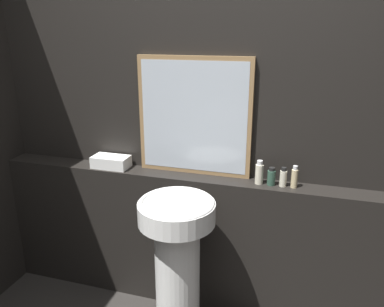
{
  "coord_description": "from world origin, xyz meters",
  "views": [
    {
      "loc": [
        0.49,
        -0.53,
        1.73
      ],
      "look_at": [
        -0.08,
        1.4,
        1.07
      ],
      "focal_mm": 35.0,
      "sensor_mm": 36.0,
      "label": 1
    }
  ],
  "objects_px": {
    "pedestal_sink": "(177,262)",
    "mirror": "(194,117)",
    "conditioner_bottle": "(271,177)",
    "shampoo_bottle": "(259,173)",
    "lotion_bottle": "(283,178)",
    "body_wash_bottle": "(294,178)",
    "towel_stack": "(111,162)"
  },
  "relations": [
    {
      "from": "towel_stack",
      "to": "lotion_bottle",
      "type": "bearing_deg",
      "value": -0.0
    },
    {
      "from": "conditioner_bottle",
      "to": "towel_stack",
      "type": "bearing_deg",
      "value": 180.0
    },
    {
      "from": "mirror",
      "to": "lotion_bottle",
      "type": "relative_size",
      "value": 6.27
    },
    {
      "from": "mirror",
      "to": "lotion_bottle",
      "type": "height_order",
      "value": "mirror"
    },
    {
      "from": "conditioner_bottle",
      "to": "lotion_bottle",
      "type": "bearing_deg",
      "value": -0.0
    },
    {
      "from": "pedestal_sink",
      "to": "body_wash_bottle",
      "type": "xyz_separation_m",
      "value": [
        0.57,
        0.36,
        0.42
      ]
    },
    {
      "from": "pedestal_sink",
      "to": "conditioner_bottle",
      "type": "bearing_deg",
      "value": 39.02
    },
    {
      "from": "conditioner_bottle",
      "to": "body_wash_bottle",
      "type": "height_order",
      "value": "body_wash_bottle"
    },
    {
      "from": "pedestal_sink",
      "to": "body_wash_bottle",
      "type": "distance_m",
      "value": 0.8
    },
    {
      "from": "lotion_bottle",
      "to": "body_wash_bottle",
      "type": "distance_m",
      "value": 0.06
    },
    {
      "from": "mirror",
      "to": "shampoo_bottle",
      "type": "bearing_deg",
      "value": -8.54
    },
    {
      "from": "pedestal_sink",
      "to": "mirror",
      "type": "relative_size",
      "value": 1.28
    },
    {
      "from": "lotion_bottle",
      "to": "body_wash_bottle",
      "type": "bearing_deg",
      "value": 0.0
    },
    {
      "from": "lotion_bottle",
      "to": "conditioner_bottle",
      "type": "bearing_deg",
      "value": 180.0
    },
    {
      "from": "pedestal_sink",
      "to": "conditioner_bottle",
      "type": "distance_m",
      "value": 0.71
    },
    {
      "from": "towel_stack",
      "to": "shampoo_bottle",
      "type": "distance_m",
      "value": 0.94
    },
    {
      "from": "towel_stack",
      "to": "shampoo_bottle",
      "type": "xyz_separation_m",
      "value": [
        0.94,
        0.0,
        0.03
      ]
    },
    {
      "from": "mirror",
      "to": "shampoo_bottle",
      "type": "distance_m",
      "value": 0.5
    },
    {
      "from": "towel_stack",
      "to": "shampoo_bottle",
      "type": "height_order",
      "value": "shampoo_bottle"
    },
    {
      "from": "mirror",
      "to": "shampoo_bottle",
      "type": "relative_size",
      "value": 5.03
    },
    {
      "from": "towel_stack",
      "to": "body_wash_bottle",
      "type": "relative_size",
      "value": 1.83
    },
    {
      "from": "mirror",
      "to": "shampoo_bottle",
      "type": "xyz_separation_m",
      "value": [
        0.41,
        -0.06,
        -0.29
      ]
    },
    {
      "from": "body_wash_bottle",
      "to": "towel_stack",
      "type": "bearing_deg",
      "value": 180.0
    },
    {
      "from": "pedestal_sink",
      "to": "mirror",
      "type": "xyz_separation_m",
      "value": [
        -0.03,
        0.42,
        0.71
      ]
    },
    {
      "from": "pedestal_sink",
      "to": "shampoo_bottle",
      "type": "relative_size",
      "value": 6.43
    },
    {
      "from": "conditioner_bottle",
      "to": "body_wash_bottle",
      "type": "bearing_deg",
      "value": 0.0
    },
    {
      "from": "pedestal_sink",
      "to": "body_wash_bottle",
      "type": "bearing_deg",
      "value": 32.28
    },
    {
      "from": "pedestal_sink",
      "to": "towel_stack",
      "type": "height_order",
      "value": "towel_stack"
    },
    {
      "from": "pedestal_sink",
      "to": "lotion_bottle",
      "type": "distance_m",
      "value": 0.75
    },
    {
      "from": "pedestal_sink",
      "to": "shampoo_bottle",
      "type": "bearing_deg",
      "value": 43.78
    },
    {
      "from": "towel_stack",
      "to": "lotion_bottle",
      "type": "distance_m",
      "value": 1.08
    },
    {
      "from": "body_wash_bottle",
      "to": "shampoo_bottle",
      "type": "bearing_deg",
      "value": 180.0
    }
  ]
}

